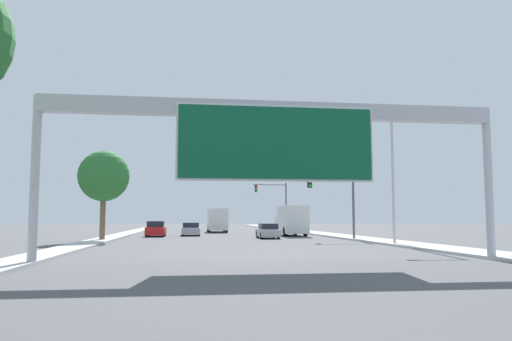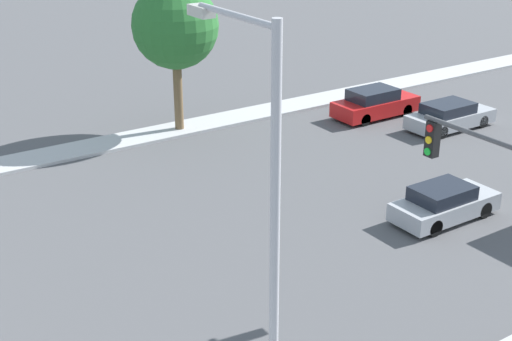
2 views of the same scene
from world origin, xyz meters
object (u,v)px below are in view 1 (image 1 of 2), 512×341
car_near_center (268,231)px  traffic_light_mid_block (276,198)px  truck_box_primary (217,220)px  street_lamp_right (388,162)px  traffic_light_near_intersection (338,194)px  car_mid_left (191,229)px  truck_box_secondary (291,221)px  sign_gantry (276,131)px  car_mid_center (156,229)px  palm_tree_background (104,176)px

car_near_center → traffic_light_mid_block: traffic_light_mid_block is taller
truck_box_primary → street_lamp_right: 34.84m
traffic_light_near_intersection → car_mid_left: bearing=135.3°
car_mid_left → truck_box_secondary: 10.67m
sign_gantry → traffic_light_mid_block: bearing=80.1°
traffic_light_mid_block → street_lamp_right: street_lamp_right is taller
car_near_center → traffic_light_near_intersection: traffic_light_near_intersection is taller
sign_gantry → truck_box_primary: 45.18m
car_mid_left → truck_box_primary: size_ratio=0.64×
car_mid_center → truck_box_primary: size_ratio=0.64×
palm_tree_background → truck_box_secondary: bearing=29.3°
sign_gantry → car_mid_center: bearing=102.9°
sign_gantry → car_near_center: size_ratio=4.77×
car_mid_left → car_mid_center: 3.96m
truck_box_primary → car_mid_center: bearing=-115.8°
car_mid_left → traffic_light_mid_block: traffic_light_mid_block is taller
truck_box_primary → traffic_light_near_intersection: 26.51m
truck_box_primary → sign_gantry: bearing=-90.0°
street_lamp_right → truck_box_secondary: bearing=99.1°
car_mid_center → truck_box_primary: (7.00, 14.47, 0.83)m
truck_box_secondary → street_lamp_right: size_ratio=0.75×
palm_tree_background → traffic_light_mid_block: bearing=56.4°
traffic_light_near_intersection → street_lamp_right: 8.51m
car_near_center → street_lamp_right: 15.00m
sign_gantry → street_lamp_right: bearing=49.9°
sign_gantry → traffic_light_near_intersection: bearing=66.2°
truck_box_secondary → street_lamp_right: 19.55m
car_mid_center → palm_tree_background: bearing=-110.8°
traffic_light_mid_block → car_mid_left: bearing=-124.7°
traffic_light_near_intersection → truck_box_primary: bearing=109.6°
truck_box_primary → traffic_light_mid_block: 10.65m
car_mid_left → truck_box_primary: 13.12m
car_mid_left → street_lamp_right: (13.53, -20.49, 5.10)m
car_near_center → car_mid_center: bearing=149.7°
sign_gantry → street_lamp_right: street_lamp_right is taller
car_mid_left → truck_box_secondary: bearing=-8.8°
car_mid_left → truck_box_secondary: size_ratio=0.64×
traffic_light_near_intersection → traffic_light_mid_block: bearing=90.1°
truck_box_primary → palm_tree_background: 26.66m
car_mid_left → traffic_light_near_intersection: bearing=-44.7°
truck_box_primary → palm_tree_background: (-10.67, -24.15, 3.70)m
car_near_center → truck_box_primary: bearing=99.6°
truck_box_primary → palm_tree_background: palm_tree_background is taller
car_mid_center → traffic_light_mid_block: traffic_light_mid_block is taller
car_mid_left → palm_tree_background: palm_tree_background is taller
street_lamp_right → car_near_center: bearing=117.6°
car_mid_left → car_near_center: car_mid_left is taller
car_mid_left → car_mid_center: (-3.50, -1.86, 0.07)m
car_mid_left → traffic_light_near_intersection: (12.37, -12.25, 3.28)m
car_near_center → truck_box_primary: size_ratio=0.57×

